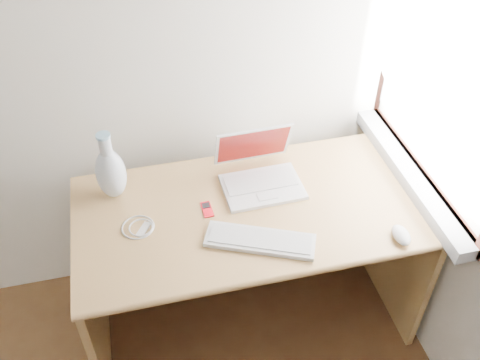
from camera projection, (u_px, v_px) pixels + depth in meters
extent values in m
cube|color=white|center=(453.00, 62.00, 1.96)|extent=(0.01, 0.90, 1.00)
cube|color=gray|center=(409.00, 173.00, 2.30)|extent=(0.10, 0.96, 0.06)
cube|color=white|center=(436.00, 57.00, 1.92)|extent=(0.02, 0.84, 0.92)
cube|color=tan|center=(251.00, 210.00, 2.19)|extent=(1.44, 0.72, 0.03)
cube|color=tan|center=(93.00, 299.00, 2.32)|extent=(0.03, 0.68, 0.73)
cube|color=tan|center=(392.00, 242.00, 2.57)|extent=(0.03, 0.68, 0.73)
cube|color=tan|center=(233.00, 199.00, 2.62)|extent=(1.38, 0.03, 0.49)
cube|color=white|center=(262.00, 187.00, 2.26)|extent=(0.34, 0.24, 0.02)
cube|color=silver|center=(263.00, 185.00, 2.26)|extent=(0.31, 0.14, 0.00)
cube|color=white|center=(256.00, 150.00, 2.27)|extent=(0.33, 0.09, 0.21)
cube|color=maroon|center=(256.00, 150.00, 2.27)|extent=(0.31, 0.08, 0.19)
cube|color=silver|center=(260.00, 240.00, 2.04)|extent=(0.43, 0.28, 0.02)
cube|color=silver|center=(260.00, 239.00, 2.03)|extent=(0.40, 0.24, 0.00)
ellipsoid|color=white|center=(401.00, 235.00, 2.04)|extent=(0.07, 0.11, 0.04)
cube|color=red|center=(207.00, 209.00, 2.17)|extent=(0.04, 0.09, 0.01)
cube|color=black|center=(207.00, 209.00, 2.17)|extent=(0.03, 0.03, 0.00)
torus|color=silver|center=(138.00, 227.00, 2.10)|extent=(0.17, 0.17, 0.01)
cube|color=silver|center=(144.00, 229.00, 2.09)|extent=(0.07, 0.08, 0.01)
ellipsoid|color=silver|center=(111.00, 174.00, 2.16)|extent=(0.12, 0.12, 0.23)
cylinder|color=silver|center=(105.00, 146.00, 2.07)|extent=(0.05, 0.05, 0.09)
cylinder|color=#82B4D1|center=(103.00, 136.00, 2.03)|extent=(0.06, 0.06, 0.01)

